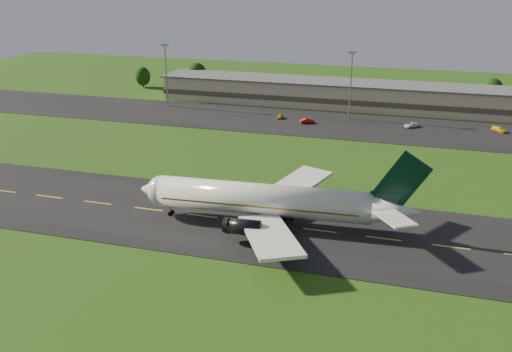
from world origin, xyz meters
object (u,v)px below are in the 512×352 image
(airliner, at_px, (268,200))
(terminal, at_px, (360,96))
(service_vehicle_b, at_px, (307,121))
(service_vehicle_d, at_px, (500,129))
(light_mast_west, at_px, (166,68))
(light_mast_centre, at_px, (351,77))
(service_vehicle_c, at_px, (411,125))
(service_vehicle_a, at_px, (280,117))

(airliner, distance_m, terminal, 96.25)
(airliner, height_order, service_vehicle_b, airliner)
(airliner, xyz_separation_m, service_vehicle_d, (46.00, 77.56, -3.90))
(light_mast_west, relative_size, light_mast_centre, 1.00)
(airliner, xyz_separation_m, light_mast_west, (-56.53, 79.95, 8.08))
(terminal, height_order, light_mast_centre, light_mast_centre)
(service_vehicle_c, xyz_separation_m, service_vehicle_d, (24.01, 2.12, 0.03))
(light_mast_centre, xyz_separation_m, service_vehicle_c, (18.52, -4.50, -12.00))
(light_mast_west, bearing_deg, service_vehicle_b, -10.13)
(terminal, height_order, service_vehicle_a, terminal)
(terminal, xyz_separation_m, service_vehicle_b, (-12.46, -24.93, -3.19))
(airliner, distance_m, service_vehicle_d, 90.26)
(terminal, bearing_deg, service_vehicle_b, -116.56)
(service_vehicle_a, relative_size, service_vehicle_d, 0.75)
(airliner, xyz_separation_m, terminal, (4.88, 96.13, -0.67))
(service_vehicle_a, relative_size, service_vehicle_c, 0.75)
(light_mast_west, distance_m, service_vehicle_d, 103.25)
(light_mast_centre, bearing_deg, service_vehicle_c, -13.67)
(service_vehicle_a, bearing_deg, light_mast_west, 169.28)
(terminal, xyz_separation_m, service_vehicle_a, (-21.60, -21.59, -3.31))
(service_vehicle_a, bearing_deg, terminal, 42.01)
(terminal, bearing_deg, service_vehicle_c, -50.40)
(terminal, height_order, service_vehicle_c, terminal)
(service_vehicle_a, height_order, service_vehicle_b, service_vehicle_b)
(service_vehicle_b, height_order, service_vehicle_d, service_vehicle_b)
(service_vehicle_b, bearing_deg, service_vehicle_c, -109.62)
(service_vehicle_c, bearing_deg, airliner, -66.05)
(light_mast_centre, distance_m, service_vehicle_b, 18.48)
(service_vehicle_c, distance_m, service_vehicle_d, 24.10)
(airliner, xyz_separation_m, service_vehicle_a, (-16.72, 74.54, -3.98))
(light_mast_west, xyz_separation_m, light_mast_centre, (60.00, 0.00, 0.00))
(light_mast_centre, distance_m, service_vehicle_a, 24.13)
(service_vehicle_d, bearing_deg, airliner, -164.38)
(terminal, distance_m, light_mast_centre, 18.45)
(airliner, height_order, light_mast_centre, light_mast_centre)
(service_vehicle_d, bearing_deg, light_mast_west, 134.96)
(light_mast_west, xyz_separation_m, service_vehicle_a, (39.80, -5.41, -12.05))
(terminal, bearing_deg, service_vehicle_a, -135.01)
(terminal, relative_size, light_mast_centre, 7.13)
(light_mast_centre, bearing_deg, light_mast_west, 180.00)
(service_vehicle_a, bearing_deg, service_vehicle_b, -23.06)
(light_mast_centre, height_order, service_vehicle_d, light_mast_centre)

